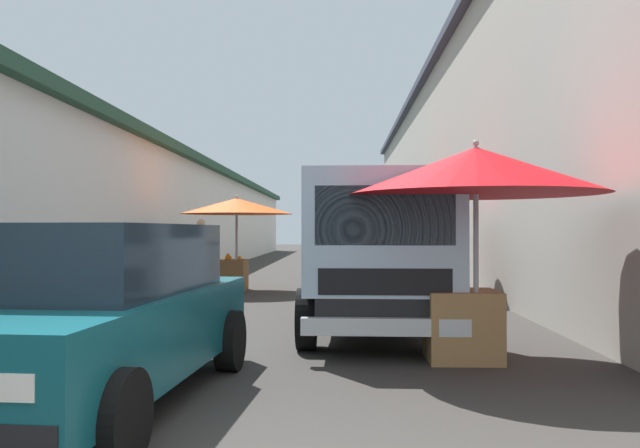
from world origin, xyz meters
name	(u,v)px	position (x,y,z in m)	size (l,w,h in m)	color
ground	(312,285)	(13.50, 0.00, 0.00)	(90.00, 90.00, 0.00)	#33302D
building_left_whitewash	(71,215)	(15.75, 7.16, 1.84)	(49.80, 7.50, 3.67)	silver
building_right_concrete	(566,160)	(15.75, -7.16, 3.39)	(49.80, 7.50, 6.76)	#A39E93
fruit_stall_far_left	(235,218)	(11.80, 1.67, 1.68)	(2.55, 2.55, 2.20)	#9E9EA3
fruit_stall_far_right	(385,221)	(16.34, -2.03, 1.66)	(2.10, 2.10, 2.36)	#9E9EA3
fruit_stall_mid_lane	(414,222)	(10.03, -2.17, 1.56)	(2.22, 2.22, 2.16)	#9E9EA3
fruit_stall_near_left	(474,188)	(4.09, -2.13, 1.85)	(2.66, 2.66, 2.34)	#9E9EA3
hatchback_car	(87,312)	(2.46, 1.33, 0.74)	(4.02, 2.15, 1.45)	#0F4C56
delivery_truck	(379,258)	(5.49, -1.22, 1.04)	(4.95, 2.04, 2.08)	black
vendor_by_crates	(201,245)	(14.38, 3.03, 0.99)	(0.46, 0.54, 1.70)	navy
plastic_stool	(372,289)	(8.91, -1.29, 0.33)	(0.30, 0.30, 0.43)	#194CB2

